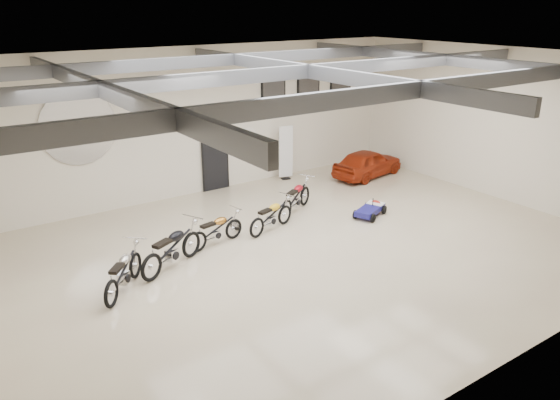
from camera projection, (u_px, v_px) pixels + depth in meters
floor at (305, 251)px, 14.70m from camera, size 16.00×12.00×0.01m
ceiling at (309, 60)px, 12.99m from camera, size 16.00×12.00×0.01m
back_wall at (200, 122)px, 18.48m from camera, size 16.00×0.02×5.00m
right_wall at (498, 124)px, 18.12m from camera, size 0.02×12.00×5.00m
ceiling_beams at (308, 71)px, 13.07m from camera, size 15.80×11.80×0.32m
door at (215, 161)px, 19.20m from camera, size 0.92×0.08×2.10m
logo_plaque at (79, 128)px, 16.20m from camera, size 2.30×0.06×1.16m
poster_left at (273, 96)px, 19.85m from camera, size 1.05×0.08×1.35m
poster_mid at (308, 92)px, 20.71m from camera, size 1.05×0.08×1.35m
poster_right at (340, 88)px, 21.56m from camera, size 1.05×0.08×1.35m
oil_sign at (249, 137)px, 19.73m from camera, size 0.72×0.10×0.72m
banner_stand at (286, 154)px, 20.34m from camera, size 0.57×0.33×1.98m
motorcycle_silver at (123, 271)px, 12.47m from camera, size 1.78×1.87×1.02m
motorcycle_black at (172, 248)px, 13.55m from camera, size 2.24×1.54×1.12m
motorcycle_gold at (216, 229)px, 14.90m from camera, size 1.86×0.87×0.93m
motorcycle_yellow at (271, 215)px, 15.85m from camera, size 1.91×1.07×0.95m
motorcycle_red at (296, 197)px, 17.25m from camera, size 2.02×1.50×1.03m
go_kart at (372, 207)px, 17.09m from camera, size 1.65×1.20×0.54m
vintage_car at (368, 163)px, 20.80m from camera, size 1.81×3.32×1.07m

